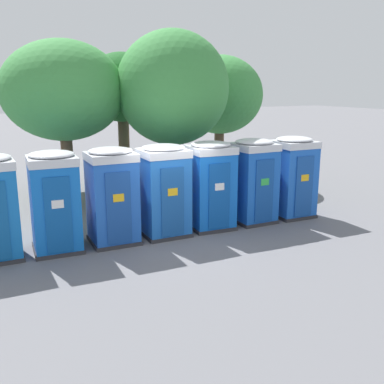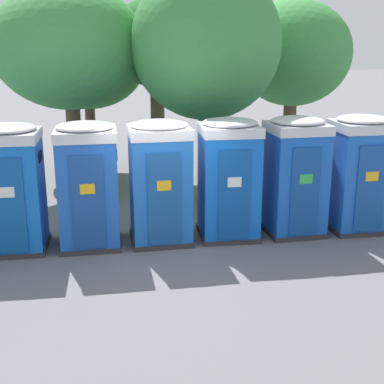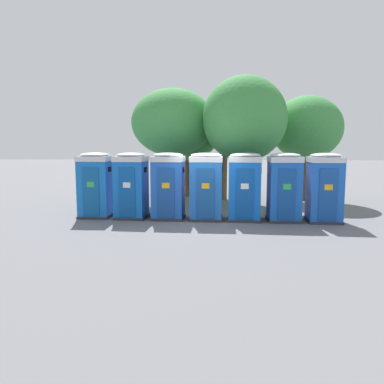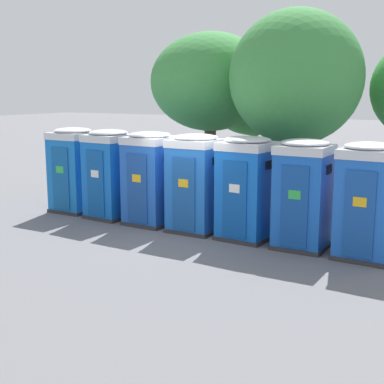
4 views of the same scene
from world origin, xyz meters
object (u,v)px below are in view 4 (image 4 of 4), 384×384
(portapotty_4, at_px, (246,188))
(street_tree_3, at_px, (296,78))
(street_tree_1, at_px, (211,82))
(street_tree_2, at_px, (255,99))
(portapotty_5, at_px, (303,194))
(portapotty_1, at_px, (109,174))
(portapotty_3, at_px, (195,183))
(street_tree_4, at_px, (297,81))
(portapotty_2, at_px, (150,178))
(portapotty_6, at_px, (367,200))
(portapotty_0, at_px, (74,169))

(portapotty_4, relative_size, street_tree_3, 0.43)
(street_tree_1, height_order, street_tree_2, street_tree_1)
(portapotty_5, bearing_deg, portapotty_1, 178.13)
(portapotty_1, xyz_separation_m, street_tree_2, (1.65, 6.46, 2.05))
(portapotty_4, distance_m, street_tree_2, 7.42)
(portapotty_3, distance_m, street_tree_4, 6.09)
(portapotty_2, xyz_separation_m, portapotty_5, (4.35, -0.12, 0.00))
(portapotty_1, distance_m, portapotty_6, 7.25)
(portapotty_2, bearing_deg, portapotty_1, 177.42)
(portapotty_1, distance_m, street_tree_1, 4.85)
(portapotty_6, bearing_deg, street_tree_4, 122.90)
(portapotty_2, relative_size, street_tree_2, 0.54)
(portapotty_3, bearing_deg, portapotty_2, 178.14)
(portapotty_3, xyz_separation_m, portapotty_6, (4.35, -0.15, 0.00))
(portapotty_4, bearing_deg, street_tree_3, 86.92)
(portapotty_3, relative_size, portapotty_5, 1.00)
(street_tree_2, bearing_deg, portapotty_6, -50.26)
(portapotty_2, distance_m, street_tree_3, 4.93)
(portapotty_2, relative_size, street_tree_1, 0.46)
(portapotty_4, xyz_separation_m, portapotty_5, (1.45, -0.05, 0.00))
(portapotty_2, distance_m, portapotty_6, 5.80)
(portapotty_3, xyz_separation_m, street_tree_4, (0.73, 5.44, 2.65))
(portapotty_0, relative_size, portapotty_6, 1.00)
(portapotty_6, relative_size, street_tree_4, 0.48)
(portapotty_2, xyz_separation_m, street_tree_1, (-0.28, 3.99, 2.60))
(portapotty_5, relative_size, street_tree_1, 0.46)
(street_tree_1, relative_size, street_tree_3, 0.94)
(street_tree_3, bearing_deg, street_tree_4, 108.66)
(street_tree_3, bearing_deg, portapotty_0, -156.19)
(portapotty_0, xyz_separation_m, portapotty_1, (1.45, -0.11, 0.00))
(portapotty_1, relative_size, portapotty_4, 1.00)
(portapotty_3, xyz_separation_m, street_tree_3, (1.60, 2.85, 2.68))
(portapotty_4, bearing_deg, portapotty_0, 177.55)
(street_tree_2, relative_size, street_tree_4, 0.89)
(portapotty_1, bearing_deg, street_tree_3, 31.29)
(portapotty_0, xyz_separation_m, street_tree_4, (5.07, 5.21, 2.65))
(portapotty_1, bearing_deg, street_tree_1, 73.36)
(portapotty_4, xyz_separation_m, street_tree_4, (-0.72, 5.46, 2.65))
(portapotty_4, distance_m, portapotty_6, 2.90)
(portapotty_1, distance_m, portapotty_2, 1.45)
(portapotty_6, relative_size, street_tree_2, 0.54)
(street_tree_2, bearing_deg, portapotty_0, -115.99)
(portapotty_0, relative_size, portapotty_3, 1.00)
(portapotty_2, distance_m, portapotty_4, 2.90)
(portapotty_2, bearing_deg, street_tree_4, 68.01)
(portapotty_5, bearing_deg, street_tree_2, 121.92)
(portapotty_2, xyz_separation_m, portapotty_4, (2.90, -0.07, -0.00))
(portapotty_1, relative_size, street_tree_1, 0.46)
(portapotty_6, height_order, street_tree_1, street_tree_1)
(portapotty_5, bearing_deg, portapotty_4, 177.91)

